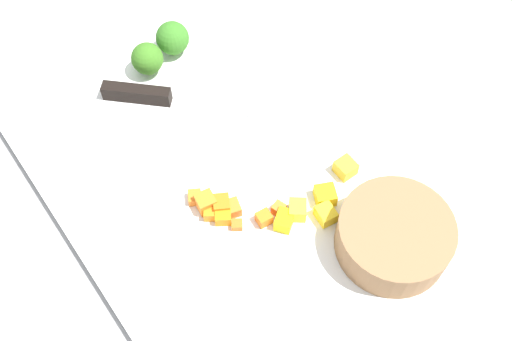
# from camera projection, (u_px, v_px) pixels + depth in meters

# --- Properties ---
(ground_plane) EXTENTS (4.00, 4.00, 0.00)m
(ground_plane) POSITION_uv_depth(u_px,v_px,m) (256.00, 182.00, 0.64)
(ground_plane) COLOR gray
(cutting_board) EXTENTS (0.49, 0.37, 0.01)m
(cutting_board) POSITION_uv_depth(u_px,v_px,m) (256.00, 179.00, 0.63)
(cutting_board) COLOR white
(cutting_board) RESTS_ON ground_plane
(prep_bowl) EXTENTS (0.11, 0.11, 0.04)m
(prep_bowl) POSITION_uv_depth(u_px,v_px,m) (394.00, 236.00, 0.57)
(prep_bowl) COLOR olive
(prep_bowl) RESTS_ON cutting_board
(chef_knife) EXTENTS (0.24, 0.25, 0.02)m
(chef_knife) POSITION_uv_depth(u_px,v_px,m) (199.00, 102.00, 0.67)
(chef_knife) COLOR silver
(chef_knife) RESTS_ON cutting_board
(carrot_dice_0) EXTENTS (0.02, 0.02, 0.01)m
(carrot_dice_0) POSITION_uv_depth(u_px,v_px,m) (233.00, 208.00, 0.60)
(carrot_dice_0) COLOR orange
(carrot_dice_0) RESTS_ON cutting_board
(carrot_dice_1) EXTENTS (0.02, 0.02, 0.01)m
(carrot_dice_1) POSITION_uv_depth(u_px,v_px,m) (210.00, 213.00, 0.60)
(carrot_dice_1) COLOR orange
(carrot_dice_1) RESTS_ON cutting_board
(carrot_dice_2) EXTENTS (0.01, 0.01, 0.01)m
(carrot_dice_2) POSITION_uv_depth(u_px,v_px,m) (279.00, 209.00, 0.60)
(carrot_dice_2) COLOR orange
(carrot_dice_2) RESTS_ON cutting_board
(carrot_dice_3) EXTENTS (0.02, 0.02, 0.01)m
(carrot_dice_3) POSITION_uv_depth(u_px,v_px,m) (223.00, 217.00, 0.59)
(carrot_dice_3) COLOR orange
(carrot_dice_3) RESTS_ON cutting_board
(carrot_dice_4) EXTENTS (0.02, 0.02, 0.02)m
(carrot_dice_4) POSITION_uv_depth(u_px,v_px,m) (221.00, 205.00, 0.60)
(carrot_dice_4) COLOR orange
(carrot_dice_4) RESTS_ON cutting_board
(carrot_dice_5) EXTENTS (0.01, 0.01, 0.01)m
(carrot_dice_5) POSITION_uv_depth(u_px,v_px,m) (237.00, 225.00, 0.59)
(carrot_dice_5) COLOR orange
(carrot_dice_5) RESTS_ON cutting_board
(carrot_dice_6) EXTENTS (0.02, 0.02, 0.01)m
(carrot_dice_6) POSITION_uv_depth(u_px,v_px,m) (195.00, 197.00, 0.61)
(carrot_dice_6) COLOR orange
(carrot_dice_6) RESTS_ON cutting_board
(carrot_dice_7) EXTENTS (0.02, 0.02, 0.02)m
(carrot_dice_7) POSITION_uv_depth(u_px,v_px,m) (204.00, 201.00, 0.60)
(carrot_dice_7) COLOR orange
(carrot_dice_7) RESTS_ON cutting_board
(carrot_dice_8) EXTENTS (0.01, 0.01, 0.01)m
(carrot_dice_8) POSITION_uv_depth(u_px,v_px,m) (264.00, 218.00, 0.59)
(carrot_dice_8) COLOR orange
(carrot_dice_8) RESTS_ON cutting_board
(pepper_dice_0) EXTENTS (0.02, 0.03, 0.02)m
(pepper_dice_0) POSITION_uv_depth(u_px,v_px,m) (284.00, 220.00, 0.59)
(pepper_dice_0) COLOR yellow
(pepper_dice_0) RESTS_ON cutting_board
(pepper_dice_1) EXTENTS (0.02, 0.02, 0.02)m
(pepper_dice_1) POSITION_uv_depth(u_px,v_px,m) (346.00, 168.00, 0.62)
(pepper_dice_1) COLOR yellow
(pepper_dice_1) RESTS_ON cutting_board
(pepper_dice_2) EXTENTS (0.03, 0.02, 0.02)m
(pepper_dice_2) POSITION_uv_depth(u_px,v_px,m) (297.00, 210.00, 0.60)
(pepper_dice_2) COLOR yellow
(pepper_dice_2) RESTS_ON cutting_board
(pepper_dice_3) EXTENTS (0.03, 0.03, 0.02)m
(pepper_dice_3) POSITION_uv_depth(u_px,v_px,m) (325.00, 195.00, 0.60)
(pepper_dice_3) COLOR yellow
(pepper_dice_3) RESTS_ON cutting_board
(pepper_dice_4) EXTENTS (0.02, 0.02, 0.02)m
(pepper_dice_4) POSITION_uv_depth(u_px,v_px,m) (326.00, 214.00, 0.59)
(pepper_dice_4) COLOR yellow
(pepper_dice_4) RESTS_ON cutting_board
(broccoli_floret_0) EXTENTS (0.04, 0.04, 0.04)m
(broccoli_floret_0) POSITION_uv_depth(u_px,v_px,m) (147.00, 59.00, 0.68)
(broccoli_floret_0) COLOR #8FB768
(broccoli_floret_0) RESTS_ON cutting_board
(broccoli_floret_1) EXTENTS (0.04, 0.04, 0.04)m
(broccoli_floret_1) POSITION_uv_depth(u_px,v_px,m) (173.00, 38.00, 0.69)
(broccoli_floret_1) COLOR #88B85D
(broccoli_floret_1) RESTS_ON cutting_board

